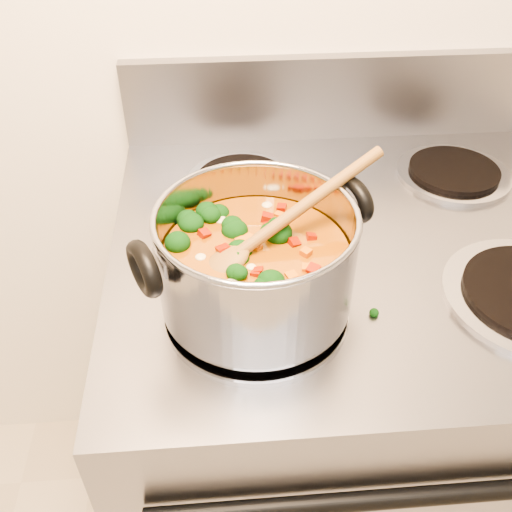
{
  "coord_description": "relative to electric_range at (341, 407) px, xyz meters",
  "views": [
    {
      "loc": [
        -0.18,
        0.48,
        1.46
      ],
      "look_at": [
        -0.13,
        1.02,
        1.01
      ],
      "focal_mm": 40.0,
      "sensor_mm": 36.0,
      "label": 1
    }
  ],
  "objects": [
    {
      "name": "electric_range",
      "position": [
        0.0,
        0.0,
        0.0
      ],
      "size": [
        0.8,
        0.72,
        1.08
      ],
      "color": "gray",
      "rests_on": "ground"
    },
    {
      "name": "wooden_spoon",
      "position": [
        -0.18,
        -0.14,
        0.57
      ],
      "size": [
        0.25,
        0.15,
        0.11
      ],
      "rotation": [
        0.0,
        0.0,
        0.49
      ],
      "color": "brown",
      "rests_on": "stockpot"
    },
    {
      "name": "cooktop_crumbs",
      "position": [
        -0.16,
        -0.19,
        0.46
      ],
      "size": [
        0.33,
        0.22,
        0.01
      ],
      "color": "black",
      "rests_on": "electric_range"
    },
    {
      "name": "stockpot",
      "position": [
        -0.19,
        -0.15,
        0.53
      ],
      "size": [
        0.31,
        0.25,
        0.15
      ],
      "rotation": [
        0.0,
        0.0,
        0.42
      ],
      "color": "#98989F",
      "rests_on": "electric_range"
    }
  ]
}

